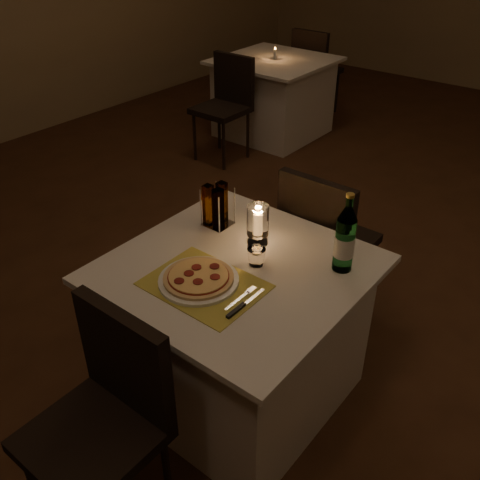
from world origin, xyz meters
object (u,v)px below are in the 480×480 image
Objects in this scene: main_table at (237,332)px; pizza at (198,277)px; chair_far at (323,234)px; plate at (199,280)px; tumbler at (256,257)px; water_bottle at (345,240)px; neighbor_table_left at (273,97)px; hurricane_candle at (258,222)px; chair_near at (108,406)px.

main_table is 3.57× the size of pizza.
chair_far is 2.81× the size of plate.
main_table is 0.41m from tumbler.
water_bottle is at bearing 34.03° from tumbler.
pizza is 3.55m from neighbor_table_left.
plate is at bearing -113.28° from tumbler.
hurricane_candle is at bearing -171.01° from water_bottle.
plate is at bearing -105.52° from main_table.
chair_far reaches higher than plate.
hurricane_candle is (0.01, 0.38, 0.08)m from pizza.
main_table is 0.74m from chair_near.
chair_far is at bearing 127.03° from water_bottle.
chair_near reaches higher than plate.
pizza is 0.28× the size of neighbor_table_left.
chair_near reaches higher than neighbor_table_left.
plate is (-0.05, 0.53, 0.20)m from chair_near.
water_bottle is at bearing -50.01° from neighbor_table_left.
pizza is (-0.05, -0.89, 0.22)m from chair_far.
water_bottle reaches higher than plate.
hurricane_candle is 3.24m from neighbor_table_left.
plate is 0.60m from water_bottle.
chair_far is at bearing 90.00° from chair_near.
main_table is 0.42m from plate.
chair_near is at bearing -93.96° from tumbler.
chair_near is at bearing -84.65° from plate.
pizza is 0.60m from water_bottle.
water_bottle is 0.39m from hurricane_candle.
water_bottle is at bearing 8.99° from hurricane_candle.
water_bottle reaches higher than hurricane_candle.
hurricane_candle is at bearing 88.78° from pizza.
chair_far is 0.66m from water_bottle.
neighbor_table_left is (-1.89, 2.80, -0.40)m from tumbler.
main_table and neighbor_table_left have the same top height.
pizza is at bearing -93.20° from chair_far.
water_bottle is (0.34, 0.26, 0.50)m from main_table.
plate is 0.02m from pizza.
tumbler is (0.05, -0.65, 0.23)m from chair_far.
pizza reaches higher than main_table.
hurricane_candle reaches higher than plate.
hurricane_candle is 0.18× the size of neighbor_table_left.
water_bottle is 3.43m from neighbor_table_left.
tumbler is at bearing 66.71° from pizza.
neighbor_table_left is (-1.79, 3.04, -0.38)m from plate.
chair_far is at bearing 86.80° from pizza.
water_bottle is (0.29, 0.20, 0.10)m from tumbler.
chair_near is 4.87× the size of hurricane_candle.
chair_far is at bearing -49.41° from neighbor_table_left.
main_table is at bearing 74.47° from pizza.
main_table is at bearing -77.92° from hurricane_candle.
chair_far is (-0.00, 1.43, 0.00)m from chair_near.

